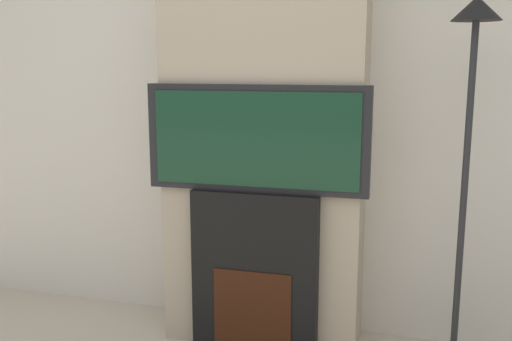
% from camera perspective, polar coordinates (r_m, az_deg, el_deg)
% --- Properties ---
extents(wall_back, '(6.00, 0.06, 2.70)m').
position_cam_1_polar(wall_back, '(3.02, 1.91, 9.33)').
color(wall_back, silver).
rests_on(wall_back, ground_plane).
extents(chimney_breast, '(0.98, 0.35, 2.70)m').
position_cam_1_polar(chimney_breast, '(2.82, 0.94, 9.23)').
color(chimney_breast, tan).
rests_on(chimney_breast, ground_plane).
extents(fireplace, '(0.62, 0.15, 0.82)m').
position_cam_1_polar(fireplace, '(2.84, -0.01, -10.27)').
color(fireplace, black).
rests_on(fireplace, ground_plane).
extents(television, '(1.06, 0.07, 0.51)m').
position_cam_1_polar(television, '(2.67, -0.02, 3.19)').
color(television, black).
rests_on(television, fireplace).
extents(floor_lamp, '(0.33, 0.33, 1.70)m').
position_cam_1_polar(floor_lamp, '(2.65, 20.25, 0.41)').
color(floor_lamp, '#262628').
rests_on(floor_lamp, ground_plane).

